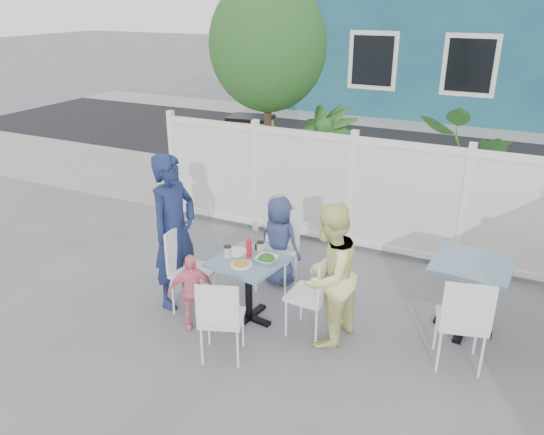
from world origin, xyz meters
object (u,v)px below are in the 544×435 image
at_px(chair_near, 220,315).
at_px(chair_right, 316,289).
at_px(spare_table, 470,278).
at_px(woman, 329,275).
at_px(man, 174,231).
at_px(utility_cabinet, 251,155).
at_px(main_table, 248,273).
at_px(chair_back, 279,243).
at_px(chair_left, 187,263).
at_px(toddler, 191,291).
at_px(boy, 279,241).

bearing_deg(chair_near, chair_right, 30.52).
distance_m(spare_table, woman, 1.48).
xyz_separation_m(chair_right, man, (-1.66, -0.07, 0.35)).
bearing_deg(utility_cabinet, main_table, -71.07).
xyz_separation_m(chair_right, chair_back, (-0.78, 0.77, 0.02)).
bearing_deg(chair_left, man, -112.11).
relative_size(woman, toddler, 1.77).
height_order(chair_right, woman, woman).
relative_size(utility_cabinet, main_table, 1.65).
relative_size(chair_back, boy, 0.86).
distance_m(utility_cabinet, chair_right, 4.61).
xyz_separation_m(utility_cabinet, main_table, (1.96, -3.78, -0.08)).
distance_m(utility_cabinet, chair_near, 4.98).
bearing_deg(boy, chair_right, 145.83).
relative_size(main_table, chair_right, 0.84).
distance_m(chair_left, toddler, 0.40).
relative_size(main_table, man, 0.44).
relative_size(chair_near, toddler, 1.05).
bearing_deg(chair_near, utility_cabinet, 94.29).
height_order(main_table, chair_near, chair_near).
bearing_deg(chair_left, woman, 89.47).
height_order(woman, boy, woman).
distance_m(main_table, boy, 0.88).
bearing_deg(boy, utility_cabinet, -44.61).
bearing_deg(boy, man, 58.41).
bearing_deg(chair_right, toddler, 111.63).
relative_size(utility_cabinet, chair_right, 1.39).
bearing_deg(spare_table, chair_left, -162.67).
xyz_separation_m(chair_near, boy, (-0.15, 1.63, 0.04)).
distance_m(main_table, chair_right, 0.76).
bearing_deg(toddler, woman, -22.36).
bearing_deg(spare_table, toddler, -155.74).
relative_size(spare_table, woman, 0.54).
bearing_deg(utility_cabinet, boy, -65.07).
xyz_separation_m(main_table, toddler, (-0.48, -0.37, -0.14)).
bearing_deg(chair_near, chair_left, 120.61).
height_order(utility_cabinet, boy, utility_cabinet).
height_order(spare_table, chair_back, chair_back).
height_order(chair_back, boy, boy).
height_order(chair_left, woman, woman).
relative_size(utility_cabinet, chair_near, 1.44).
distance_m(chair_left, man, 0.37).
height_order(chair_right, boy, boy).
height_order(chair_right, chair_near, chair_right).
distance_m(chair_back, chair_near, 1.58).
bearing_deg(chair_near, spare_table, 17.27).
height_order(man, toddler, man).
distance_m(woman, boy, 1.29).
bearing_deg(man, spare_table, -69.80).
bearing_deg(spare_table, chair_back, 179.68).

